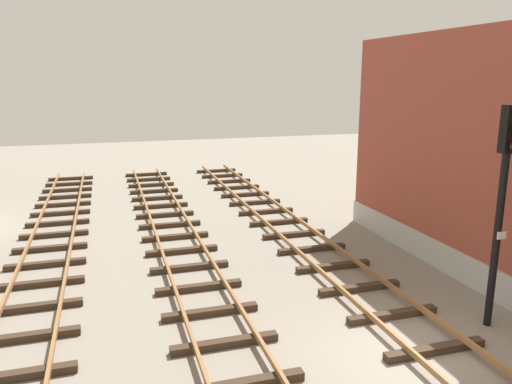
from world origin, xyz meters
The scene contains 4 objects.
ground_plane centered at (0.00, 0.00, 0.00)m, with size 80.00×80.00×0.00m, color gray.
track_near_building centered at (0.64, 0.00, 0.13)m, with size 2.50×47.00×0.32m.
track_centre centered at (-3.78, 0.00, 0.13)m, with size 2.50×47.00×0.32m.
signal_mast centered at (2.72, 0.74, 3.40)m, with size 0.36×0.40×5.41m.
Camera 1 is at (-6.09, -8.44, 6.03)m, focal length 35.00 mm.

